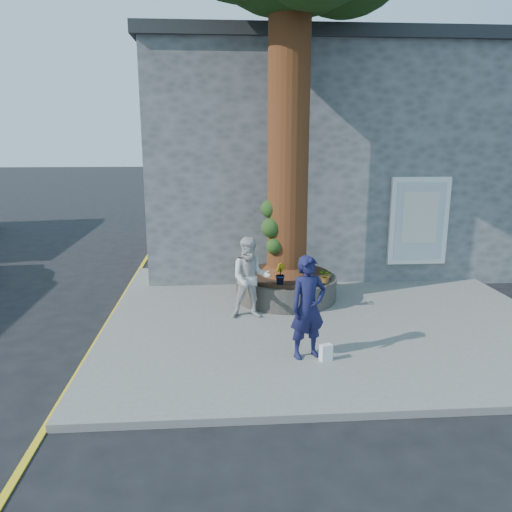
{
  "coord_description": "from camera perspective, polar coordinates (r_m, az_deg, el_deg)",
  "views": [
    {
      "loc": [
        -0.71,
        -8.95,
        3.74
      ],
      "look_at": [
        0.07,
        1.52,
        1.25
      ],
      "focal_mm": 35.0,
      "sensor_mm": 36.0,
      "label": 1
    }
  ],
  "objects": [
    {
      "name": "woman",
      "position": [
        10.15,
        -0.66,
        -2.52
      ],
      "size": [
        0.83,
        0.65,
        1.69
      ],
      "primitive_type": "imported",
      "rotation": [
        0.0,
        0.0,
        -0.01
      ],
      "color": "beige",
      "rests_on": "pavement"
    },
    {
      "name": "plant_b",
      "position": [
        10.55,
        2.74,
        -2.06
      ],
      "size": [
        0.28,
        0.29,
        0.44
      ],
      "primitive_type": "imported",
      "rotation": [
        0.0,
        0.0,
        1.78
      ],
      "color": "gray",
      "rests_on": "planter"
    },
    {
      "name": "ground",
      "position": [
        9.72,
        0.27,
        -9.28
      ],
      "size": [
        120.0,
        120.0,
        0.0
      ],
      "primitive_type": "plane",
      "color": "black",
      "rests_on": "ground"
    },
    {
      "name": "stone_shop",
      "position": [
        16.47,
        7.14,
        11.21
      ],
      "size": [
        10.3,
        8.3,
        6.3
      ],
      "color": "#515557",
      "rests_on": "ground"
    },
    {
      "name": "man",
      "position": [
        8.37,
        5.96,
        -5.86
      ],
      "size": [
        0.74,
        0.6,
        1.75
      ],
      "primitive_type": "imported",
      "rotation": [
        0.0,
        0.0,
        0.32
      ],
      "color": "#16173D",
      "rests_on": "pavement"
    },
    {
      "name": "shopping_bag",
      "position": [
        8.53,
        7.99,
        -10.87
      ],
      "size": [
        0.23,
        0.18,
        0.28
      ],
      "primitive_type": "cube",
      "rotation": [
        0.0,
        0.0,
        0.33
      ],
      "color": "white",
      "rests_on": "pavement"
    },
    {
      "name": "plant_c",
      "position": [
        10.5,
        -0.49,
        -2.3
      ],
      "size": [
        0.21,
        0.21,
        0.37
      ],
      "primitive_type": "imported",
      "rotation": [
        0.0,
        0.0,
        3.13
      ],
      "color": "gray",
      "rests_on": "planter"
    },
    {
      "name": "plant_a",
      "position": [
        10.51,
        -0.49,
        -2.4
      ],
      "size": [
        0.21,
        0.17,
        0.33
      ],
      "primitive_type": "imported",
      "rotation": [
        0.0,
        0.0,
        0.33
      ],
      "color": "gray",
      "rests_on": "planter"
    },
    {
      "name": "yellow_line",
      "position": [
        10.88,
        -16.53,
        -7.32
      ],
      "size": [
        0.1,
        30.0,
        0.01
      ],
      "primitive_type": "cube",
      "color": "yellow",
      "rests_on": "ground"
    },
    {
      "name": "plant_d",
      "position": [
        10.73,
        8.0,
        -2.28
      ],
      "size": [
        0.35,
        0.36,
        0.31
      ],
      "primitive_type": "imported",
      "rotation": [
        0.0,
        0.0,
        5.22
      ],
      "color": "gray",
      "rests_on": "planter"
    },
    {
      "name": "planter",
      "position": [
        11.54,
        3.46,
        -3.44
      ],
      "size": [
        2.3,
        2.3,
        0.6
      ],
      "color": "black",
      "rests_on": "pavement"
    },
    {
      "name": "pavement",
      "position": [
        10.83,
        7.84,
        -6.65
      ],
      "size": [
        9.0,
        8.0,
        0.12
      ],
      "primitive_type": "cube",
      "color": "slate",
      "rests_on": "ground"
    }
  ]
}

